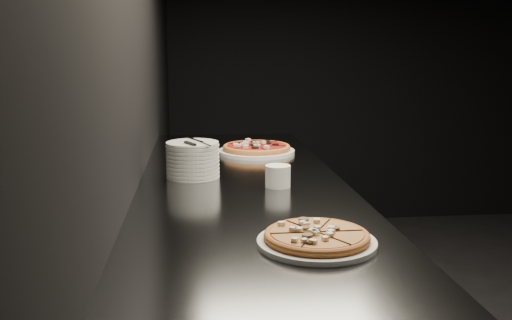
{
  "coord_description": "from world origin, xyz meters",
  "views": [
    {
      "loc": [
        -2.29,
        -1.93,
        1.4
      ],
      "look_at": [
        -2.08,
        0.07,
        1.0
      ],
      "focal_mm": 40.0,
      "sensor_mm": 36.0,
      "label": 1
    }
  ],
  "objects": [
    {
      "name": "plate_stack",
      "position": [
        -2.31,
        0.18,
        0.99
      ],
      "size": [
        0.2,
        0.2,
        0.13
      ],
      "color": "white",
      "rests_on": "counter"
    },
    {
      "name": "pizza_tomato",
      "position": [
        -2.02,
        0.63,
        0.94
      ],
      "size": [
        0.4,
        0.4,
        0.04
      ],
      "rotation": [
        0.0,
        0.0,
        -0.37
      ],
      "color": "white",
      "rests_on": "counter"
    },
    {
      "name": "cutlery",
      "position": [
        -2.3,
        0.16,
        1.05
      ],
      "size": [
        0.08,
        0.21,
        0.01
      ],
      "rotation": [
        0.0,
        0.0,
        0.46
      ],
      "color": "#BABDC2",
      "rests_on": "plate_stack"
    },
    {
      "name": "pizza_mushroom",
      "position": [
        -2.0,
        -0.62,
        0.94
      ],
      "size": [
        0.3,
        0.3,
        0.03
      ],
      "rotation": [
        0.0,
        0.0,
        0.01
      ],
      "color": "white",
      "rests_on": "counter"
    },
    {
      "name": "wall_back",
      "position": [
        0.0,
        2.5,
        1.4
      ],
      "size": [
        5.0,
        0.02,
        2.8
      ],
      "primitive_type": "cube",
      "color": "black",
      "rests_on": "floor"
    },
    {
      "name": "wall_left",
      "position": [
        -2.5,
        0.0,
        1.4
      ],
      "size": [
        0.02,
        5.0,
        2.8
      ],
      "primitive_type": "cube",
      "color": "black",
      "rests_on": "floor"
    },
    {
      "name": "counter",
      "position": [
        -2.13,
        0.0,
        0.46
      ],
      "size": [
        0.74,
        2.44,
        0.92
      ],
      "color": "slate",
      "rests_on": "floor"
    },
    {
      "name": "ramekin",
      "position": [
        -2.01,
        -0.01,
        0.96
      ],
      "size": [
        0.09,
        0.09,
        0.08
      ],
      "color": "white",
      "rests_on": "counter"
    }
  ]
}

